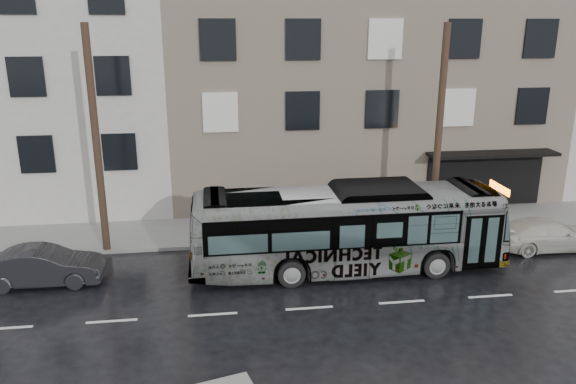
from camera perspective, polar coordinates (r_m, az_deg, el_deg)
name	(u,v)px	position (r m, az deg, el deg)	size (l,w,h in m)	color
ground	(298,276)	(21.32, 1.02, -8.53)	(120.00, 120.00, 0.00)	black
sidewalk	(282,229)	(25.76, -0.62, -3.73)	(90.00, 3.60, 0.15)	gray
building_taupe	(351,88)	(32.91, 6.45, 10.43)	(20.00, 12.00, 11.00)	#76685A
utility_pole_front	(439,133)	(24.66, 15.07, 5.80)	(0.30, 0.30, 9.00)	#412D20
utility_pole_rear	(96,142)	(23.23, -18.89, 4.81)	(0.30, 0.30, 9.00)	#412D20
sign_post	(457,206)	(25.90, 16.77, -1.38)	(0.06, 0.06, 2.40)	slate
bus	(347,229)	(21.37, 5.99, -3.74)	(2.78, 11.88, 3.31)	#B2B2B2
white_sedan	(547,234)	(25.89, 24.84, -3.92)	(1.81, 4.45, 1.29)	beige
dark_sedan	(43,266)	(22.27, -23.60, -6.94)	(1.46, 4.19, 1.38)	black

